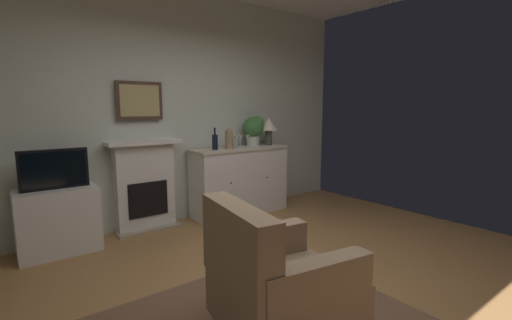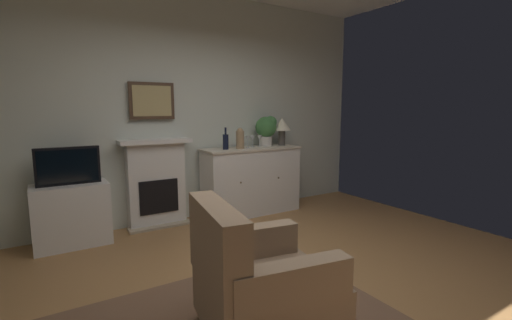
{
  "view_description": "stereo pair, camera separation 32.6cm",
  "coord_description": "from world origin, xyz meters",
  "px_view_note": "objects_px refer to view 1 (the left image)",
  "views": [
    {
      "loc": [
        -1.95,
        -1.98,
        1.48
      ],
      "look_at": [
        0.03,
        0.58,
        1.0
      ],
      "focal_mm": 24.61,
      "sensor_mm": 36.0,
      "label": 1
    },
    {
      "loc": [
        -1.68,
        -2.16,
        1.48
      ],
      "look_at": [
        0.03,
        0.58,
        1.0
      ],
      "focal_mm": 24.61,
      "sensor_mm": 36.0,
      "label": 2
    }
  ],
  "objects_px": {
    "tv_cabinet": "(58,221)",
    "armchair": "(276,283)",
    "wine_glass_right": "(247,138)",
    "wine_glass_center": "(240,138)",
    "fireplace_unit": "(145,185)",
    "potted_plant_small": "(254,128)",
    "sideboard_cabinet": "(240,181)",
    "framed_picture": "(140,101)",
    "table_lamp": "(269,126)",
    "vase_decorative": "(229,139)",
    "wine_bottle": "(215,142)",
    "wine_glass_left": "(236,139)",
    "tv_set": "(54,169)"
  },
  "relations": [
    {
      "from": "sideboard_cabinet",
      "to": "potted_plant_small",
      "type": "bearing_deg",
      "value": 9.05
    },
    {
      "from": "wine_glass_right",
      "to": "fireplace_unit",
      "type": "bearing_deg",
      "value": 173.87
    },
    {
      "from": "wine_glass_center",
      "to": "tv_cabinet",
      "type": "height_order",
      "value": "wine_glass_center"
    },
    {
      "from": "potted_plant_small",
      "to": "fireplace_unit",
      "type": "bearing_deg",
      "value": 175.2
    },
    {
      "from": "table_lamp",
      "to": "potted_plant_small",
      "type": "xyz_separation_m",
      "value": [
        -0.24,
        0.05,
        -0.02
      ]
    },
    {
      "from": "table_lamp",
      "to": "armchair",
      "type": "xyz_separation_m",
      "value": [
        -1.92,
        -2.39,
        -0.84
      ]
    },
    {
      "from": "wine_bottle",
      "to": "vase_decorative",
      "type": "distance_m",
      "value": 0.21
    },
    {
      "from": "wine_glass_center",
      "to": "vase_decorative",
      "type": "bearing_deg",
      "value": -160.67
    },
    {
      "from": "sideboard_cabinet",
      "to": "potted_plant_small",
      "type": "distance_m",
      "value": 0.78
    },
    {
      "from": "armchair",
      "to": "wine_glass_left",
      "type": "bearing_deg",
      "value": 60.72
    },
    {
      "from": "sideboard_cabinet",
      "to": "wine_glass_center",
      "type": "xyz_separation_m",
      "value": [
        0.04,
        0.04,
        0.59
      ]
    },
    {
      "from": "sideboard_cabinet",
      "to": "tv_cabinet",
      "type": "height_order",
      "value": "sideboard_cabinet"
    },
    {
      "from": "tv_cabinet",
      "to": "armchair",
      "type": "distance_m",
      "value": 2.56
    },
    {
      "from": "table_lamp",
      "to": "potted_plant_small",
      "type": "height_order",
      "value": "potted_plant_small"
    },
    {
      "from": "table_lamp",
      "to": "wine_bottle",
      "type": "relative_size",
      "value": 1.38
    },
    {
      "from": "wine_glass_right",
      "to": "wine_glass_center",
      "type": "bearing_deg",
      "value": 172.72
    },
    {
      "from": "wine_glass_right",
      "to": "sideboard_cabinet",
      "type": "bearing_deg",
      "value": -171.43
    },
    {
      "from": "vase_decorative",
      "to": "wine_bottle",
      "type": "bearing_deg",
      "value": 174.14
    },
    {
      "from": "wine_glass_center",
      "to": "vase_decorative",
      "type": "height_order",
      "value": "vase_decorative"
    },
    {
      "from": "fireplace_unit",
      "to": "potted_plant_small",
      "type": "bearing_deg",
      "value": -4.8
    },
    {
      "from": "wine_bottle",
      "to": "wine_glass_right",
      "type": "distance_m",
      "value": 0.57
    },
    {
      "from": "framed_picture",
      "to": "wine_glass_right",
      "type": "distance_m",
      "value": 1.54
    },
    {
      "from": "sideboard_cabinet",
      "to": "wine_glass_left",
      "type": "bearing_deg",
      "value": -166.71
    },
    {
      "from": "vase_decorative",
      "to": "framed_picture",
      "type": "bearing_deg",
      "value": 165.86
    },
    {
      "from": "framed_picture",
      "to": "vase_decorative",
      "type": "bearing_deg",
      "value": -14.14
    },
    {
      "from": "sideboard_cabinet",
      "to": "armchair",
      "type": "relative_size",
      "value": 1.53
    },
    {
      "from": "tv_cabinet",
      "to": "armchair",
      "type": "height_order",
      "value": "armchair"
    },
    {
      "from": "wine_glass_right",
      "to": "armchair",
      "type": "height_order",
      "value": "wine_glass_right"
    },
    {
      "from": "vase_decorative",
      "to": "sideboard_cabinet",
      "type": "bearing_deg",
      "value": 13.62
    },
    {
      "from": "fireplace_unit",
      "to": "sideboard_cabinet",
      "type": "xyz_separation_m",
      "value": [
        1.29,
        -0.18,
        -0.08
      ]
    },
    {
      "from": "wine_bottle",
      "to": "wine_glass_center",
      "type": "height_order",
      "value": "wine_bottle"
    },
    {
      "from": "framed_picture",
      "to": "potted_plant_small",
      "type": "xyz_separation_m",
      "value": [
        1.57,
        -0.18,
        -0.37
      ]
    },
    {
      "from": "tv_cabinet",
      "to": "potted_plant_small",
      "type": "distance_m",
      "value": 2.69
    },
    {
      "from": "framed_picture",
      "to": "tv_set",
      "type": "bearing_deg",
      "value": -166.69
    },
    {
      "from": "wine_bottle",
      "to": "fireplace_unit",
      "type": "bearing_deg",
      "value": 166.75
    },
    {
      "from": "framed_picture",
      "to": "wine_glass_left",
      "type": "bearing_deg",
      "value": -11.08
    },
    {
      "from": "wine_glass_center",
      "to": "vase_decorative",
      "type": "xyz_separation_m",
      "value": [
        -0.25,
        -0.09,
        0.02
      ]
    },
    {
      "from": "table_lamp",
      "to": "tv_cabinet",
      "type": "bearing_deg",
      "value": 179.69
    },
    {
      "from": "wine_glass_left",
      "to": "tv_set",
      "type": "relative_size",
      "value": 0.27
    },
    {
      "from": "sideboard_cabinet",
      "to": "armchair",
      "type": "bearing_deg",
      "value": -120.35
    },
    {
      "from": "wine_glass_right",
      "to": "armchair",
      "type": "bearing_deg",
      "value": -122.73
    },
    {
      "from": "fireplace_unit",
      "to": "framed_picture",
      "type": "xyz_separation_m",
      "value": [
        -0.0,
        0.05,
        1.02
      ]
    },
    {
      "from": "framed_picture",
      "to": "table_lamp",
      "type": "bearing_deg",
      "value": -7.01
    },
    {
      "from": "framed_picture",
      "to": "wine_glass_center",
      "type": "height_order",
      "value": "framed_picture"
    },
    {
      "from": "table_lamp",
      "to": "armchair",
      "type": "distance_m",
      "value": 3.18
    },
    {
      "from": "sideboard_cabinet",
      "to": "wine_bottle",
      "type": "relative_size",
      "value": 4.85
    },
    {
      "from": "wine_glass_left",
      "to": "vase_decorative",
      "type": "bearing_deg",
      "value": -166.21
    },
    {
      "from": "wine_glass_center",
      "to": "armchair",
      "type": "relative_size",
      "value": 0.18
    },
    {
      "from": "framed_picture",
      "to": "tv_cabinet",
      "type": "height_order",
      "value": "framed_picture"
    },
    {
      "from": "tv_cabinet",
      "to": "wine_glass_left",
      "type": "bearing_deg",
      "value": -0.82
    }
  ]
}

